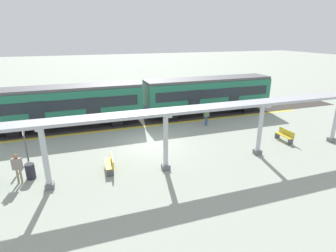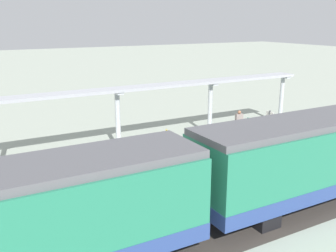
{
  "view_description": "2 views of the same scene",
  "coord_description": "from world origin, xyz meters",
  "px_view_note": "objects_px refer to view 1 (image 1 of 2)",
  "views": [
    {
      "loc": [
        17.01,
        -4.67,
        7.47
      ],
      "look_at": [
        0.45,
        1.13,
        1.43
      ],
      "focal_mm": 28.87,
      "sensor_mm": 36.0,
      "label": 1
    },
    {
      "loc": [
        -15.61,
        7.43,
        7.1
      ],
      "look_at": [
        2.0,
        -2.37,
        1.55
      ],
      "focal_mm": 41.13,
      "sensor_mm": 36.0,
      "label": 2
    }
  ],
  "objects_px": {
    "train_near_carriage": "(66,106)",
    "passenger_by_the_benches": "(17,165)",
    "canopy_pillar_second": "(45,158)",
    "canopy_pillar_third": "(166,142)",
    "trash_bin": "(30,171)",
    "train_far_carriage": "(208,95)",
    "canopy_pillar_fifth": "(336,119)",
    "passenger_waiting_near_edge": "(206,114)",
    "bench_near_end": "(285,135)",
    "canopy_pillar_fourth": "(260,129)",
    "bench_far_end": "(110,163)",
    "platform_info_sign": "(25,141)"
  },
  "relations": [
    {
      "from": "train_near_carriage",
      "to": "canopy_pillar_third",
      "type": "distance_m",
      "value": 10.95
    },
    {
      "from": "trash_bin",
      "to": "platform_info_sign",
      "type": "distance_m",
      "value": 2.56
    },
    {
      "from": "canopy_pillar_second",
      "to": "canopy_pillar_third",
      "type": "distance_m",
      "value": 6.22
    },
    {
      "from": "canopy_pillar_third",
      "to": "canopy_pillar_fourth",
      "type": "distance_m",
      "value": 6.31
    },
    {
      "from": "canopy_pillar_fifth",
      "to": "trash_bin",
      "type": "distance_m",
      "value": 20.03
    },
    {
      "from": "bench_near_end",
      "to": "bench_far_end",
      "type": "distance_m",
      "value": 12.63
    },
    {
      "from": "canopy_pillar_second",
      "to": "canopy_pillar_third",
      "type": "height_order",
      "value": "same"
    },
    {
      "from": "bench_far_end",
      "to": "passenger_by_the_benches",
      "type": "relative_size",
      "value": 0.92
    },
    {
      "from": "bench_far_end",
      "to": "passenger_waiting_near_edge",
      "type": "bearing_deg",
      "value": 121.34
    },
    {
      "from": "passenger_by_the_benches",
      "to": "bench_near_end",
      "type": "bearing_deg",
      "value": 90.56
    },
    {
      "from": "canopy_pillar_third",
      "to": "passenger_by_the_benches",
      "type": "distance_m",
      "value": 7.81
    },
    {
      "from": "bench_near_end",
      "to": "passenger_by_the_benches",
      "type": "xyz_separation_m",
      "value": [
        0.17,
        -17.3,
        0.59
      ]
    },
    {
      "from": "canopy_pillar_third",
      "to": "canopy_pillar_second",
      "type": "bearing_deg",
      "value": -90.0
    },
    {
      "from": "bench_near_end",
      "to": "trash_bin",
      "type": "height_order",
      "value": "trash_bin"
    },
    {
      "from": "canopy_pillar_second",
      "to": "platform_info_sign",
      "type": "distance_m",
      "value": 4.05
    },
    {
      "from": "canopy_pillar_second",
      "to": "passenger_by_the_benches",
      "type": "relative_size",
      "value": 2.04
    },
    {
      "from": "train_far_carriage",
      "to": "bench_near_end",
      "type": "relative_size",
      "value": 8.19
    },
    {
      "from": "bench_near_end",
      "to": "bench_far_end",
      "type": "relative_size",
      "value": 0.99
    },
    {
      "from": "canopy_pillar_fourth",
      "to": "platform_info_sign",
      "type": "relative_size",
      "value": 1.54
    },
    {
      "from": "trash_bin",
      "to": "passenger_by_the_benches",
      "type": "relative_size",
      "value": 0.52
    },
    {
      "from": "train_near_carriage",
      "to": "canopy_pillar_third",
      "type": "relative_size",
      "value": 3.64
    },
    {
      "from": "canopy_pillar_third",
      "to": "platform_info_sign",
      "type": "bearing_deg",
      "value": -116.14
    },
    {
      "from": "platform_info_sign",
      "to": "passenger_by_the_benches",
      "type": "height_order",
      "value": "platform_info_sign"
    },
    {
      "from": "canopy_pillar_fourth",
      "to": "passenger_waiting_near_edge",
      "type": "xyz_separation_m",
      "value": [
        -6.27,
        -0.55,
        -0.73
      ]
    },
    {
      "from": "canopy_pillar_fifth",
      "to": "canopy_pillar_third",
      "type": "bearing_deg",
      "value": -90.0
    },
    {
      "from": "bench_near_end",
      "to": "train_near_carriage",
      "type": "bearing_deg",
      "value": -119.19
    },
    {
      "from": "bench_near_end",
      "to": "trash_bin",
      "type": "bearing_deg",
      "value": -90.57
    },
    {
      "from": "train_near_carriage",
      "to": "passenger_by_the_benches",
      "type": "relative_size",
      "value": 7.44
    },
    {
      "from": "train_far_carriage",
      "to": "bench_far_end",
      "type": "xyz_separation_m",
      "value": [
        8.66,
        -10.62,
        -1.39
      ]
    },
    {
      "from": "canopy_pillar_fifth",
      "to": "train_near_carriage",
      "type": "bearing_deg",
      "value": -117.94
    },
    {
      "from": "trash_bin",
      "to": "train_far_carriage",
      "type": "bearing_deg",
      "value": 118.87
    },
    {
      "from": "train_far_carriage",
      "to": "trash_bin",
      "type": "distance_m",
      "value": 16.96
    },
    {
      "from": "train_near_carriage",
      "to": "canopy_pillar_fourth",
      "type": "relative_size",
      "value": 3.64
    },
    {
      "from": "canopy_pillar_fifth",
      "to": "bench_far_end",
      "type": "xyz_separation_m",
      "value": [
        -0.91,
        -15.75,
        -1.28
      ]
    },
    {
      "from": "train_far_carriage",
      "to": "canopy_pillar_second",
      "type": "relative_size",
      "value": 3.64
    },
    {
      "from": "train_far_carriage",
      "to": "passenger_by_the_benches",
      "type": "distance_m",
      "value": 17.51
    },
    {
      "from": "canopy_pillar_third",
      "to": "bench_near_end",
      "type": "relative_size",
      "value": 2.25
    },
    {
      "from": "train_near_carriage",
      "to": "passenger_by_the_benches",
      "type": "bearing_deg",
      "value": -15.67
    },
    {
      "from": "passenger_waiting_near_edge",
      "to": "canopy_pillar_fourth",
      "type": "bearing_deg",
      "value": 4.99
    },
    {
      "from": "train_near_carriage",
      "to": "canopy_pillar_fifth",
      "type": "distance_m",
      "value": 20.42
    },
    {
      "from": "canopy_pillar_third",
      "to": "passenger_waiting_near_edge",
      "type": "relative_size",
      "value": 2.14
    },
    {
      "from": "canopy_pillar_fifth",
      "to": "passenger_waiting_near_edge",
      "type": "bearing_deg",
      "value": -132.07
    },
    {
      "from": "bench_near_end",
      "to": "platform_info_sign",
      "type": "xyz_separation_m",
      "value": [
        -2.52,
        -17.24,
        0.89
      ]
    },
    {
      "from": "bench_far_end",
      "to": "trash_bin",
      "type": "relative_size",
      "value": 1.76
    },
    {
      "from": "canopy_pillar_fifth",
      "to": "passenger_by_the_benches",
      "type": "relative_size",
      "value": 2.04
    },
    {
      "from": "train_far_carriage",
      "to": "passenger_waiting_near_edge",
      "type": "xyz_separation_m",
      "value": [
        3.3,
        -1.81,
        -0.84
      ]
    },
    {
      "from": "train_near_carriage",
      "to": "platform_info_sign",
      "type": "xyz_separation_m",
      "value": [
        5.81,
        -2.33,
        -0.5
      ]
    },
    {
      "from": "trash_bin",
      "to": "canopy_pillar_fourth",
      "type": "bearing_deg",
      "value": 84.07
    },
    {
      "from": "canopy_pillar_second",
      "to": "bench_near_end",
      "type": "xyz_separation_m",
      "value": [
        -1.24,
        15.8,
        -1.28
      ]
    },
    {
      "from": "canopy_pillar_second",
      "to": "bench_far_end",
      "type": "distance_m",
      "value": 3.54
    }
  ]
}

